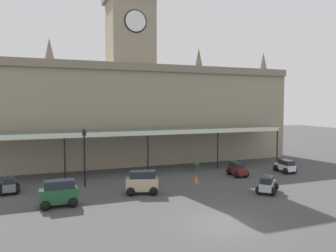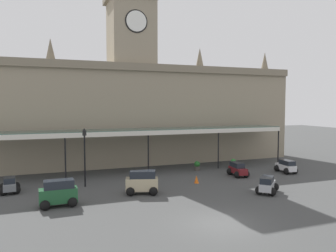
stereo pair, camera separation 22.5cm
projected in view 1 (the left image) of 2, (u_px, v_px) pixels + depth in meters
The scene contains 13 objects.
ground_plane at pixel (223, 224), 18.26m from camera, with size 140.00×140.00×0.00m, color #3F4040.
station_building at pixel (131, 108), 37.41m from camera, with size 38.61×6.38×19.39m.
entrance_canopy at pixel (144, 131), 32.50m from camera, with size 30.93×3.26×4.28m.
car_beige_van at pixel (142, 183), 24.34m from camera, with size 2.57×2.03×1.77m.
car_white_estate at pixel (285, 167), 32.12m from camera, with size 1.64×2.31×1.27m.
car_grey_sedan at pixel (9, 186), 24.63m from camera, with size 1.65×2.13×1.19m.
car_silver_estate at pixel (267, 185), 24.72m from camera, with size 2.38×2.37×1.27m.
car_green_van at pixel (59, 195), 21.28m from camera, with size 2.43×1.65×1.77m.
car_maroon_estate at pixel (237, 170), 30.57m from camera, with size 1.68×2.32×1.27m.
victorian_lamppost at pixel (84, 151), 26.34m from camera, with size 0.30×0.30×4.79m.
traffic_cone at pixel (196, 179), 27.77m from camera, with size 0.40×0.40×0.66m, color orange.
planter_forecourt_centre at pixel (233, 163), 34.59m from camera, with size 0.60×0.60×0.96m.
planter_by_canopy at pixel (196, 166), 33.13m from camera, with size 0.60×0.60×0.96m.
Camera 1 is at (-9.19, -15.62, 6.70)m, focal length 34.66 mm.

